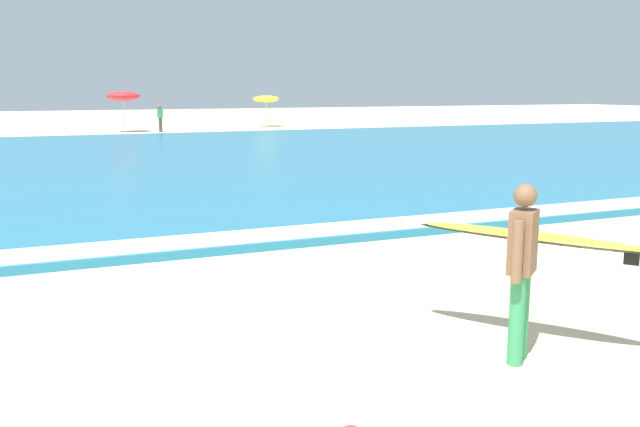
% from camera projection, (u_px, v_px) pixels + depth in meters
% --- Properties ---
extents(sea, '(120.00, 28.00, 0.14)m').
position_uv_depth(sea, '(88.00, 164.00, 23.16)').
color(sea, teal).
rests_on(sea, ground).
extents(surf_foam, '(120.00, 1.04, 0.01)m').
position_uv_depth(surf_foam, '(161.00, 244.00, 11.02)').
color(surf_foam, white).
rests_on(surf_foam, sea).
extents(surfer_with_board, '(1.75, 2.04, 1.73)m').
position_uv_depth(surfer_with_board, '(527.00, 252.00, 6.71)').
color(surfer_with_board, '#338E56').
rests_on(surfer_with_board, ground).
extents(beach_umbrella_2, '(1.95, 1.97, 2.40)m').
position_uv_depth(beach_umbrella_2, '(123.00, 96.00, 40.24)').
color(beach_umbrella_2, beige).
rests_on(beach_umbrella_2, ground).
extents(beach_umbrella_3, '(1.76, 1.76, 2.08)m').
position_uv_depth(beach_umbrella_3, '(266.00, 99.00, 45.86)').
color(beach_umbrella_3, beige).
rests_on(beach_umbrella_3, ground).
extents(beachgoer_near_row_mid, '(0.32, 0.20, 1.58)m').
position_uv_depth(beachgoer_near_row_mid, '(160.00, 118.00, 40.72)').
color(beachgoer_near_row_mid, '#383842').
rests_on(beachgoer_near_row_mid, ground).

